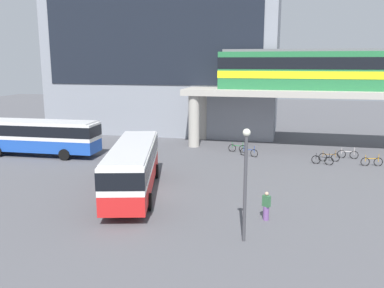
{
  "coord_description": "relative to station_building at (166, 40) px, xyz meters",
  "views": [
    {
      "loc": [
        8.49,
        -23.86,
        8.47
      ],
      "look_at": [
        1.5,
        5.91,
        2.2
      ],
      "focal_mm": 37.95,
      "sensor_mm": 36.0,
      "label": 1
    }
  ],
  "objects": [
    {
      "name": "bicycle_black",
      "position": [
        17.85,
        -14.3,
        -10.58
      ],
      "size": [
        1.76,
        0.46,
        1.04
      ],
      "color": "black",
      "rests_on": "ground_plane"
    },
    {
      "name": "elevated_platform",
      "position": [
        18.53,
        -7.63,
        -6.08
      ],
      "size": [
        27.91,
        5.7,
        5.75
      ],
      "color": "#ADA89E",
      "rests_on": "ground_plane"
    },
    {
      "name": "station_building",
      "position": [
        0.0,
        0.0,
        0.0
      ],
      "size": [
        27.01,
        11.68,
        21.86
      ],
      "color": "gray",
      "rests_on": "ground_plane"
    },
    {
      "name": "bicycle_blue",
      "position": [
        11.6,
        -12.74,
        -10.58
      ],
      "size": [
        1.68,
        0.73,
        1.04
      ],
      "color": "black",
      "rests_on": "ground_plane"
    },
    {
      "name": "lamp_post",
      "position": [
        13.03,
        -30.54,
        -7.66
      ],
      "size": [
        0.36,
        0.36,
        5.46
      ],
      "color": "#3F3F44",
      "rests_on": "ground_plane"
    },
    {
      "name": "bicycle_green",
      "position": [
        10.39,
        -11.26,
        -10.58
      ],
      "size": [
        1.77,
        0.37,
        1.04
      ],
      "color": "black",
      "rests_on": "ground_plane"
    },
    {
      "name": "bus_main",
      "position": [
        5.27,
        -24.99,
        -8.95
      ],
      "size": [
        5.23,
        11.32,
        3.22
      ],
      "color": "red",
      "rests_on": "ground_plane"
    },
    {
      "name": "bus_secondary",
      "position": [
        -6.99,
        -16.8,
        -8.95
      ],
      "size": [
        11.12,
        3.05,
        3.22
      ],
      "color": "#1E4CB2",
      "rests_on": "ground_plane"
    },
    {
      "name": "bicycle_orange",
      "position": [
        21.76,
        -13.92,
        -10.58
      ],
      "size": [
        1.77,
        0.36,
        1.04
      ],
      "color": "black",
      "rests_on": "ground_plane"
    },
    {
      "name": "train",
      "position": [
        18.34,
        -7.63,
        -3.22
      ],
      "size": [
        20.71,
        2.96,
        3.84
      ],
      "color": "#26723F",
      "rests_on": "elevated_platform"
    },
    {
      "name": "ground_plane",
      "position": [
        6.26,
        -14.9,
        -10.94
      ],
      "size": [
        120.0,
        120.0,
        0.0
      ],
      "primitive_type": "plane",
      "color": "#515156"
    },
    {
      "name": "pedestrian_at_kerb",
      "position": [
        13.92,
        -27.63,
        -10.19
      ],
      "size": [
        0.48,
        0.44,
        1.59
      ],
      "color": "#724C8C",
      "rests_on": "ground_plane"
    },
    {
      "name": "bicycle_brown",
      "position": [
        18.49,
        -13.09,
        -10.58
      ],
      "size": [
        1.79,
        0.26,
        1.04
      ],
      "color": "black",
      "rests_on": "ground_plane"
    },
    {
      "name": "bicycle_silver",
      "position": [
        20.21,
        -11.56,
        -10.58
      ],
      "size": [
        1.79,
        0.18,
        1.04
      ],
      "color": "black",
      "rests_on": "ground_plane"
    }
  ]
}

